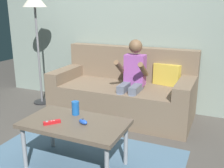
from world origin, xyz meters
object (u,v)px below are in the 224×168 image
(coffee_table, at_px, (75,126))
(soda_can, at_px, (75,108))
(game_remote_red_near_edge, at_px, (52,122))
(person_seated_on_couch, at_px, (132,77))
(nunchuk_blue, at_px, (83,122))
(floor_lamp, at_px, (35,8))
(couch, at_px, (124,92))

(coffee_table, distance_m, soda_can, 0.19)
(game_remote_red_near_edge, relative_size, soda_can, 1.06)
(person_seated_on_couch, bearing_deg, nunchuk_blue, -91.97)
(person_seated_on_couch, bearing_deg, floor_lamp, 175.67)
(person_seated_on_couch, relative_size, soda_can, 8.07)
(floor_lamp, bearing_deg, coffee_table, -42.69)
(coffee_table, height_order, soda_can, soda_can)
(nunchuk_blue, distance_m, floor_lamp, 2.04)
(coffee_table, bearing_deg, soda_can, 117.39)
(nunchuk_blue, bearing_deg, couch, 96.12)
(person_seated_on_couch, distance_m, nunchuk_blue, 1.10)
(nunchuk_blue, height_order, soda_can, soda_can)
(floor_lamp, bearing_deg, couch, 3.58)
(game_remote_red_near_edge, height_order, nunchuk_blue, nunchuk_blue)
(person_seated_on_couch, height_order, nunchuk_blue, person_seated_on_couch)
(couch, bearing_deg, floor_lamp, -176.42)
(nunchuk_blue, bearing_deg, soda_can, 137.09)
(person_seated_on_couch, xyz_separation_m, nunchuk_blue, (-0.04, -1.10, -0.12))
(floor_lamp, bearing_deg, soda_can, -40.78)
(game_remote_red_near_edge, bearing_deg, person_seated_on_couch, 76.96)
(coffee_table, distance_m, floor_lamp, 2.00)
(person_seated_on_couch, height_order, game_remote_red_near_edge, person_seated_on_couch)
(soda_can, bearing_deg, person_seated_on_couch, 78.15)
(person_seated_on_couch, bearing_deg, game_remote_red_near_edge, -103.04)
(person_seated_on_couch, relative_size, nunchuk_blue, 9.89)
(couch, distance_m, person_seated_on_couch, 0.37)
(person_seated_on_couch, distance_m, soda_can, 0.97)
(game_remote_red_near_edge, height_order, floor_lamp, floor_lamp)
(coffee_table, xyz_separation_m, soda_can, (-0.07, 0.14, 0.10))
(floor_lamp, bearing_deg, game_remote_red_near_edge, -48.64)
(nunchuk_blue, distance_m, soda_can, 0.22)
(game_remote_red_near_edge, height_order, soda_can, soda_can)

